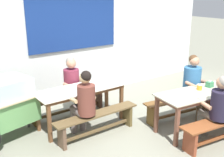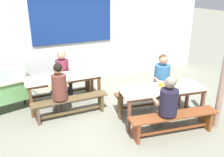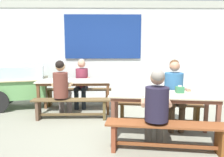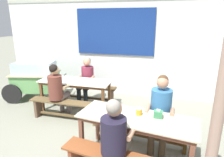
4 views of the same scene
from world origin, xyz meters
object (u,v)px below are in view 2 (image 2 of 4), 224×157
bench_far_front (71,104)px  person_right_near_table (163,79)px  bench_far_back (60,86)px  person_center_facing (63,72)px  bench_near_front (174,121)px  wooden_support_post (223,80)px  tissue_box (173,82)px  condiment_jar (161,84)px  bench_near_back (150,97)px  person_near_front (167,102)px  soup_bowl (51,76)px  dining_table_far (63,80)px  person_left_back_turned (59,87)px  dining_table_near (162,91)px

bench_far_front → person_right_near_table: person_right_near_table is taller
bench_far_back → person_center_facing: (0.10, -0.08, 0.40)m
bench_far_back → bench_far_front: 1.09m
bench_near_front → wooden_support_post: wooden_support_post is taller
person_right_near_table → tissue_box: person_right_near_table is taller
bench_far_back → person_right_near_table: person_right_near_table is taller
bench_near_front → condiment_jar: bearing=81.4°
condiment_jar → bench_far_front: bearing=154.4°
bench_near_back → person_near_front: 1.11m
soup_bowl → condiment_jar: bearing=-36.2°
dining_table_far → person_left_back_turned: (-0.20, -0.48, 0.03)m
person_left_back_turned → person_center_facing: bearing=72.5°
dining_table_far → soup_bowl: bearing=163.6°
bench_far_back → bench_near_back: 2.30m
bench_near_back → bench_near_front: size_ratio=0.95×
condiment_jar → soup_bowl: (-1.97, 1.44, -0.03)m
bench_far_front → bench_near_back: (1.77, -0.37, -0.01)m
dining_table_near → bench_far_back: (-1.70, 2.00, -0.38)m
bench_near_back → person_near_front: bearing=-105.6°
tissue_box → wooden_support_post: (0.59, -0.72, 0.22)m
bench_near_front → tissue_box: tissue_box is taller
person_left_back_turned → condiment_jar: size_ratio=11.59×
dining_table_near → soup_bowl: soup_bowl is taller
bench_near_front → person_left_back_turned: size_ratio=1.41×
person_right_near_table → wooden_support_post: bearing=-62.6°
dining_table_near → bench_far_back: size_ratio=1.05×
person_left_back_turned → condiment_jar: (1.92, -0.89, 0.10)m
bench_near_back → person_left_back_turned: 2.06m
bench_far_front → condiment_jar: size_ratio=15.18×
bench_near_back → tissue_box: size_ratio=12.95×
person_center_facing → bench_near_back: bearing=-39.5°
person_center_facing → bench_far_back: bearing=142.2°
dining_table_far → tissue_box: (2.00, -1.38, 0.13)m
bench_near_front → person_left_back_turned: 2.41m
person_near_front → wooden_support_post: size_ratio=0.60×
dining_table_near → bench_far_back: bearing=130.4°
dining_table_near → person_near_front: 0.50m
person_left_back_turned → bench_near_back: bearing=-12.5°
person_near_front → person_center_facing: bearing=120.4°
bench_far_back → tissue_box: tissue_box is taller
person_left_back_turned → wooden_support_post: wooden_support_post is taller
dining_table_far → person_right_near_table: bearing=-26.3°
person_left_back_turned → bench_far_back: bearing=79.2°
bench_far_front → bench_near_back: 1.80m
person_left_back_turned → soup_bowl: (-0.05, 0.55, 0.07)m
condiment_jar → bench_far_back: bearing=132.1°
dining_table_near → person_center_facing: size_ratio=1.49×
tissue_box → condiment_jar: bearing=177.2°
bench_near_back → person_right_near_table: (0.26, -0.09, 0.43)m
person_right_near_table → condiment_jar: (-0.31, -0.36, 0.08)m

